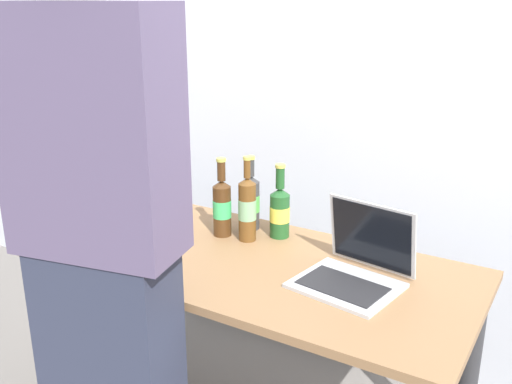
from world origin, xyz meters
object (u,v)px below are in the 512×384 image
(laptop, at_px, (356,266))
(beer_bottle_dark, at_px, (222,206))
(beer_bottle_brown, at_px, (280,210))
(beer_bottle_amber, at_px, (247,208))
(beer_bottle_green, at_px, (251,201))
(person_figure, at_px, (102,252))

(laptop, xyz_separation_m, beer_bottle_dark, (-0.58, 0.10, 0.06))
(beer_bottle_brown, bearing_deg, beer_bottle_dark, -152.85)
(beer_bottle_brown, bearing_deg, beer_bottle_amber, -134.25)
(beer_bottle_green, bearing_deg, beer_bottle_dark, -117.45)
(beer_bottle_amber, distance_m, person_figure, 0.67)
(beer_bottle_dark, xyz_separation_m, beer_bottle_green, (0.06, 0.11, -0.00))
(beer_bottle_green, relative_size, person_figure, 0.16)
(laptop, height_order, beer_bottle_green, beer_bottle_green)
(beer_bottle_dark, bearing_deg, beer_bottle_brown, 27.15)
(laptop, distance_m, beer_bottle_dark, 0.59)
(beer_bottle_brown, bearing_deg, laptop, -27.44)
(laptop, relative_size, beer_bottle_dark, 1.15)
(laptop, relative_size, person_figure, 0.19)
(beer_bottle_dark, relative_size, beer_bottle_green, 1.03)
(beer_bottle_brown, relative_size, person_figure, 0.15)
(beer_bottle_brown, xyz_separation_m, beer_bottle_green, (-0.13, 0.01, 0.01))
(beer_bottle_amber, height_order, person_figure, person_figure)
(beer_bottle_dark, bearing_deg, laptop, -9.85)
(person_figure, bearing_deg, beer_bottle_amber, 85.34)
(beer_bottle_amber, bearing_deg, beer_bottle_dark, -174.91)
(laptop, relative_size, beer_bottle_green, 1.19)
(laptop, distance_m, beer_bottle_amber, 0.49)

